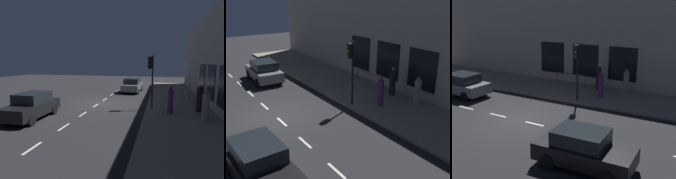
% 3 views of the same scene
% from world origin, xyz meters
% --- Properties ---
extents(ground_plane, '(60.00, 60.00, 0.00)m').
position_xyz_m(ground_plane, '(0.00, 0.00, 0.00)').
color(ground_plane, '#232326').
extents(sidewalk, '(4.50, 32.00, 0.15)m').
position_xyz_m(sidewalk, '(6.25, 0.00, 0.07)').
color(sidewalk, gray).
rests_on(sidewalk, ground).
extents(building_facade, '(0.65, 32.00, 7.47)m').
position_xyz_m(building_facade, '(8.80, 0.00, 3.73)').
color(building_facade, beige).
rests_on(building_facade, ground).
extents(lane_centre_line, '(0.12, 27.20, 0.01)m').
position_xyz_m(lane_centre_line, '(0.00, -1.00, 0.00)').
color(lane_centre_line, beige).
rests_on(lane_centre_line, ground).
extents(traffic_light, '(0.46, 0.32, 3.77)m').
position_xyz_m(traffic_light, '(4.26, -1.37, 2.86)').
color(traffic_light, black).
rests_on(traffic_light, sidewalk).
extents(parked_car_0, '(2.06, 4.12, 1.58)m').
position_xyz_m(parked_car_0, '(1.84, 6.46, 0.79)').
color(parked_car_0, slate).
rests_on(parked_car_0, ground).
extents(parked_car_1, '(1.93, 4.01, 1.58)m').
position_xyz_m(parked_car_1, '(-2.65, -5.21, 0.79)').
color(parked_car_1, black).
rests_on(parked_car_1, ground).
extents(pedestrian_0, '(0.43, 0.43, 1.79)m').
position_xyz_m(pedestrian_0, '(5.60, -2.52, 0.98)').
color(pedestrian_0, '#5B2D70').
rests_on(pedestrian_0, sidewalk).
extents(pedestrian_1, '(0.42, 0.42, 1.76)m').
position_xyz_m(pedestrian_1, '(7.44, -3.69, 0.96)').
color(pedestrian_1, gray).
rests_on(pedestrian_1, sidewalk).
extents(pedestrian_2, '(0.52, 0.52, 1.85)m').
position_xyz_m(pedestrian_2, '(7.50, -1.57, 1.00)').
color(pedestrian_2, '#232328').
rests_on(pedestrian_2, sidewalk).
extents(red_railing, '(0.05, 2.50, 0.97)m').
position_xyz_m(red_railing, '(7.36, 0.70, 0.89)').
color(red_railing, red).
rests_on(red_railing, sidewalk).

